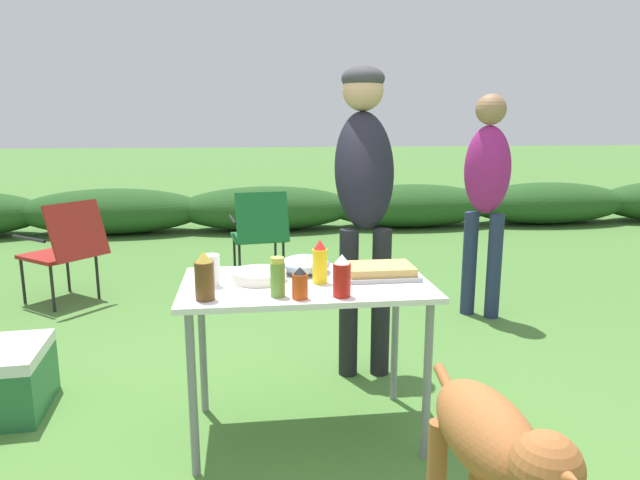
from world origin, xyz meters
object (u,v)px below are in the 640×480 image
Objects in this scene: paper_cup_stack at (211,271)px; mustard_bottle at (320,262)px; plate_stack at (259,276)px; standing_person_in_olive_jacket at (486,184)px; cooler_box at (12,379)px; hot_sauce_bottle at (300,284)px; camp_chair_near_hedge at (66,247)px; beer_bottle at (204,277)px; dog at (492,458)px; standing_person_in_gray_fleece at (364,177)px; mixing_bowl at (305,264)px; food_tray at (380,271)px; relish_jar at (278,277)px; ketchup_bottle at (342,277)px; folding_table at (306,298)px; camp_chair_green_behind_table at (260,231)px.

mustard_bottle reaches higher than paper_cup_stack.
plate_stack is 0.15× the size of standing_person_in_olive_jacket.
hot_sauce_bottle is at bearing 61.46° from cooler_box.
camp_chair_near_hedge is 1.66× the size of cooler_box.
dog is (0.83, -0.88, -0.31)m from beer_bottle.
dog is (-0.00, -1.82, -0.60)m from standing_person_in_gray_fleece.
plate_stack is 1.04× the size of mixing_bowl.
mixing_bowl is 1.60m from cooler_box.
cooler_box is at bearing 168.75° from food_tray.
dog is at bearing 47.29° from cooler_box.
food_tray is 0.20× the size of standing_person_in_gray_fleece.
relish_jar reaches higher than hot_sauce_bottle.
ketchup_bottle reaches higher than dog.
ketchup_bottle reaches higher than folding_table.
standing_person_in_olive_jacket reaches higher than mustard_bottle.
dog reaches higher than cooler_box.
mixing_bowl is 0.78m from standing_person_in_gray_fleece.
camp_chair_near_hedge is at bearing -170.26° from camp_chair_green_behind_table.
mustard_bottle is (0.48, -0.01, 0.02)m from paper_cup_stack.
ketchup_bottle is (0.06, -0.21, -0.01)m from mustard_bottle.
cooler_box is at bearing -41.77° from dog.
beer_bottle reaches higher than cooler_box.
paper_cup_stack is at bearing -132.60° from standing_person_in_gray_fleece.
camp_chair_green_behind_table is at bearing 179.76° from standing_person_in_olive_jacket.
food_tray is 0.55m from plate_stack.
plate_stack is 1.24× the size of beer_bottle.
hot_sauce_bottle is 1.66m from cooler_box.
camp_chair_near_hedge is at bearing 123.08° from relish_jar.
paper_cup_stack reaches higher than mixing_bowl.
mixing_bowl reaches higher than dog.
standing_person_in_gray_fleece is at bearing -93.16° from dog.
standing_person_in_olive_jacket is (1.68, 1.45, 0.23)m from plate_stack.
standing_person_in_olive_jacket is at bearing -115.50° from dog.
plate_stack is at bearing 119.01° from hot_sauce_bottle.
cooler_box is (-1.80, 0.36, -0.60)m from food_tray.
dog is (0.06, -1.13, -0.24)m from food_tray.
ketchup_bottle is (0.11, -0.39, 0.04)m from mixing_bowl.
relish_jar is at bearing -153.48° from food_tray.
mixing_bowl is 1.22× the size of mustard_bottle.
food_tray is at bearing -90.00° from dog.
food_tray is 0.30m from mustard_bottle.
mixing_bowl is 0.41m from hot_sauce_bottle.
cooler_box is (-1.30, -2.28, -0.30)m from camp_chair_green_behind_table.
beer_bottle is at bearing -159.45° from mustard_bottle.
camp_chair_green_behind_table is 1.62m from camp_chair_near_hedge.
plate_stack is 2.63m from camp_chair_near_hedge.
mustard_bottle is (0.06, -0.03, 0.17)m from folding_table.
folding_table is 0.96m from standing_person_in_gray_fleece.
mustard_bottle is at bearing -101.74° from camp_chair_near_hedge.
plate_stack is 0.28m from mustard_bottle.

